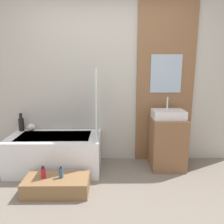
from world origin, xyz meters
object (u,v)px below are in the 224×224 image
at_px(vase_round_light, 31,127).
at_px(bottle_soap_primary, 43,173).
at_px(sink, 168,114).
at_px(vase_tall_dark, 21,124).
at_px(bathtub, 55,152).
at_px(wooden_step_bench, 57,185).
at_px(bottle_soap_secondary, 61,173).

height_order(vase_round_light, bottle_soap_primary, vase_round_light).
height_order(sink, bottle_soap_primary, sink).
bearing_deg(vase_round_light, vase_tall_dark, 173.17).
height_order(bathtub, vase_tall_dark, vase_tall_dark).
relative_size(vase_tall_dark, vase_round_light, 2.35).
bearing_deg(wooden_step_bench, bottle_soap_secondary, 0.00).
relative_size(bathtub, sink, 2.86).
bearing_deg(bottle_soap_secondary, vase_round_light, 126.45).
bearing_deg(sink, bottle_soap_primary, -157.37).
bearing_deg(bottle_soap_secondary, bathtub, 109.49).
height_order(vase_tall_dark, bottle_soap_secondary, vase_tall_dark).
relative_size(sink, bottle_soap_secondary, 3.21).
distance_m(wooden_step_bench, vase_tall_dark, 1.26).
relative_size(bathtub, bottle_soap_secondary, 9.17).
height_order(bathtub, bottle_soap_primary, bathtub).
height_order(wooden_step_bench, sink, sink).
relative_size(vase_tall_dark, bottle_soap_secondary, 1.94).
relative_size(bathtub, wooden_step_bench, 1.70).
relative_size(sink, vase_round_light, 3.87).
xyz_separation_m(bathtub, sink, (1.66, 0.08, 0.56)).
distance_m(wooden_step_bench, sink, 1.81).
xyz_separation_m(vase_tall_dark, bottle_soap_primary, (0.57, -0.87, -0.38)).
relative_size(bathtub, vase_round_light, 11.08).
distance_m(wooden_step_bench, bottle_soap_secondary, 0.17).
bearing_deg(vase_round_light, bathtub, -30.03).
bearing_deg(bottle_soap_secondary, vase_tall_dark, 132.02).
bearing_deg(vase_tall_dark, bottle_soap_primary, -56.71).
bearing_deg(vase_round_light, bottle_soap_primary, -63.96).
xyz_separation_m(sink, bottle_soap_secondary, (-1.44, -0.69, -0.56)).
bearing_deg(vase_tall_dark, bathtub, -24.35).
bearing_deg(vase_tall_dark, sink, -4.63).
distance_m(wooden_step_bench, vase_round_light, 1.13).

